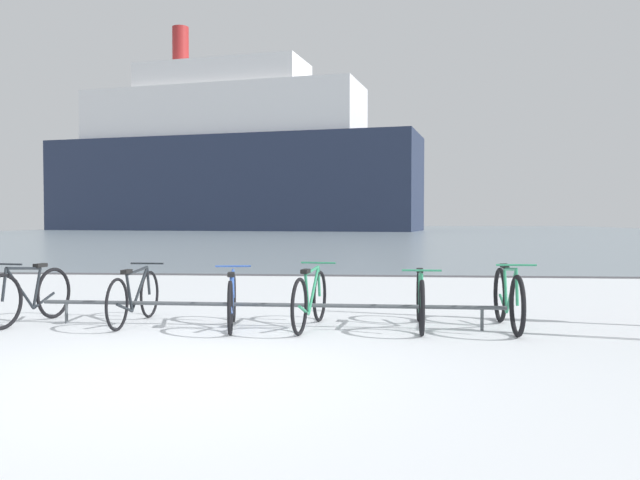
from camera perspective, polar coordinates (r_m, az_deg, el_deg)
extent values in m
cube|color=silver|center=(4.99, -16.67, -14.51)|extent=(80.00, 22.00, 0.08)
cube|color=gray|center=(70.49, 3.30, 0.73)|extent=(80.00, 110.00, 0.08)
cube|color=#47474C|center=(15.61, -1.76, -3.21)|extent=(80.00, 0.50, 0.05)
cylinder|color=#4C5156|center=(8.21, -4.66, -5.70)|extent=(5.90, 0.16, 0.05)
cylinder|color=#4C5156|center=(9.09, -21.43, -5.98)|extent=(0.04, 0.04, 0.28)
cylinder|color=#4C5156|center=(8.18, 14.08, -6.77)|extent=(0.04, 0.04, 0.28)
torus|color=black|center=(8.86, -26.19, -4.89)|extent=(0.17, 0.69, 0.69)
torus|color=black|center=(9.60, -22.40, -4.33)|extent=(0.17, 0.69, 0.69)
cylinder|color=#1E2328|center=(9.08, -24.90, -3.92)|extent=(0.13, 0.51, 0.59)
cylinder|color=#1E2328|center=(9.32, -23.66, -3.91)|extent=(0.07, 0.18, 0.52)
cylinder|color=#1E2328|center=(9.11, -24.63, -2.28)|extent=(0.15, 0.62, 0.08)
cylinder|color=#1E2328|center=(9.45, -23.15, -4.92)|extent=(0.11, 0.42, 0.19)
cylinder|color=#1E2328|center=(8.86, -26.06, -3.57)|extent=(0.05, 0.11, 0.41)
cube|color=black|center=(9.36, -23.41, -2.06)|extent=(0.11, 0.21, 0.05)
cylinder|color=#1E2328|center=(8.87, -25.93, -1.93)|extent=(0.46, 0.11, 0.02)
torus|color=black|center=(9.24, -14.79, -4.64)|extent=(0.05, 0.65, 0.65)
torus|color=black|center=(8.25, -17.44, -5.44)|extent=(0.05, 0.65, 0.65)
cylinder|color=#1E2328|center=(8.90, -15.59, -4.13)|extent=(0.05, 0.56, 0.55)
cylinder|color=#1E2328|center=(8.58, -16.45, -4.51)|extent=(0.04, 0.20, 0.49)
cylinder|color=#1E2328|center=(8.81, -15.80, -2.63)|extent=(0.05, 0.70, 0.08)
cylinder|color=#1E2328|center=(8.47, -16.82, -5.75)|extent=(0.05, 0.47, 0.18)
cylinder|color=#1E2328|center=(9.18, -14.89, -3.49)|extent=(0.04, 0.12, 0.39)
cube|color=black|center=(8.48, -16.67, -2.69)|extent=(0.08, 0.20, 0.05)
cylinder|color=#1E2328|center=(9.13, -14.99, -2.01)|extent=(0.46, 0.03, 0.02)
torus|color=black|center=(8.64, -7.63, -5.06)|extent=(0.16, 0.64, 0.64)
torus|color=black|center=(7.68, -7.91, -5.93)|extent=(0.16, 0.64, 0.64)
cylinder|color=#3359B2|center=(8.32, -7.72, -4.54)|extent=(0.12, 0.51, 0.54)
cylinder|color=#3359B2|center=(8.01, -7.81, -4.95)|extent=(0.07, 0.18, 0.48)
cylinder|color=#3359B2|center=(8.22, -7.75, -2.96)|extent=(0.15, 0.63, 0.08)
cylinder|color=#3359B2|center=(7.90, -7.84, -6.25)|extent=(0.11, 0.42, 0.18)
cylinder|color=#3359B2|center=(8.58, -7.65, -3.86)|extent=(0.05, 0.11, 0.38)
cube|color=black|center=(7.91, -7.84, -3.03)|extent=(0.11, 0.21, 0.05)
cylinder|color=#3359B2|center=(8.53, -7.66, -2.30)|extent=(0.46, 0.10, 0.02)
torus|color=black|center=(8.60, -0.04, -4.96)|extent=(0.14, 0.68, 0.68)
torus|color=black|center=(7.58, -1.83, -5.88)|extent=(0.14, 0.68, 0.68)
cylinder|color=#2D8C60|center=(8.25, -0.57, -4.39)|extent=(0.11, 0.55, 0.57)
cylinder|color=#2D8C60|center=(7.93, -1.15, -4.82)|extent=(0.06, 0.20, 0.51)
cylinder|color=#2D8C60|center=(8.15, -0.70, -2.70)|extent=(0.13, 0.68, 0.08)
cylinder|color=#2D8C60|center=(7.81, -1.41, -6.22)|extent=(0.10, 0.46, 0.19)
cylinder|color=#2D8C60|center=(8.54, -0.10, -3.67)|extent=(0.05, 0.12, 0.40)
cube|color=black|center=(7.82, -1.29, -2.77)|extent=(0.11, 0.21, 0.05)
cylinder|color=#2D8C60|center=(8.48, -0.16, -2.02)|extent=(0.46, 0.09, 0.02)
torus|color=black|center=(7.64, 8.96, -5.92)|extent=(0.08, 0.66, 0.66)
torus|color=black|center=(8.72, 8.71, -4.95)|extent=(0.08, 0.66, 0.66)
cylinder|color=#2D8C60|center=(7.98, 8.87, -4.75)|extent=(0.06, 0.57, 0.55)
cylinder|color=#2D8C60|center=(8.33, 8.79, -4.63)|extent=(0.04, 0.20, 0.49)
cylinder|color=#2D8C60|center=(8.03, 8.86, -2.98)|extent=(0.06, 0.71, 0.08)
cylinder|color=#2D8C60|center=(8.50, 8.75, -5.63)|extent=(0.05, 0.48, 0.18)
cylinder|color=#2D8C60|center=(7.66, 8.95, -4.47)|extent=(0.04, 0.12, 0.39)
cube|color=black|center=(8.39, 8.78, -2.66)|extent=(0.09, 0.20, 0.05)
cylinder|color=#2D8C60|center=(7.67, 8.95, -2.66)|extent=(0.46, 0.04, 0.02)
torus|color=black|center=(7.82, 16.99, -5.57)|extent=(0.06, 0.72, 0.72)
torus|color=black|center=(8.86, 15.57, -4.69)|extent=(0.06, 0.72, 0.72)
cylinder|color=#2D8C60|center=(8.14, 16.50, -4.37)|extent=(0.04, 0.56, 0.60)
cylinder|color=#2D8C60|center=(8.48, 16.04, -4.29)|extent=(0.04, 0.20, 0.54)
cylinder|color=#2D8C60|center=(8.19, 16.41, -2.48)|extent=(0.04, 0.70, 0.09)
cylinder|color=#2D8C60|center=(8.65, 15.84, -5.39)|extent=(0.04, 0.47, 0.20)
cylinder|color=#2D8C60|center=(7.83, 16.95, -4.03)|extent=(0.04, 0.12, 0.42)
cube|color=black|center=(8.53, 15.95, -2.20)|extent=(0.08, 0.20, 0.05)
cylinder|color=#2D8C60|center=(7.85, 16.91, -2.13)|extent=(0.46, 0.03, 0.02)
cube|color=#232D47|center=(79.40, -7.77, 4.82)|extent=(46.38, 19.64, 10.96)
cube|color=white|center=(80.74, -8.54, 10.84)|extent=(35.00, 15.82, 6.03)
cube|color=white|center=(81.58, -8.56, 13.99)|extent=(21.41, 11.57, 3.07)
cylinder|color=#A52626|center=(84.91, -12.18, 16.26)|extent=(2.01, 2.01, 4.93)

